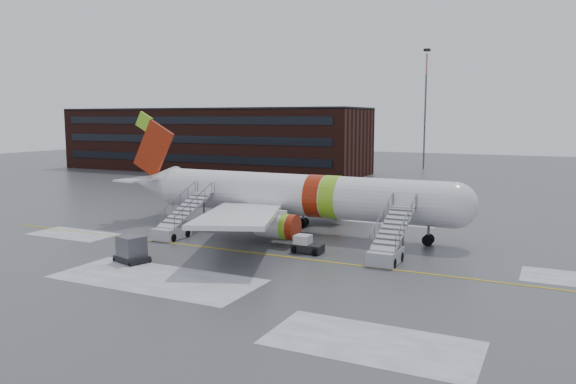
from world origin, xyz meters
The scene contains 8 objects.
ground centered at (0.00, 0.00, 0.00)m, with size 260.00×260.00×0.00m, color #494C4F.
airliner centered at (-4.96, 7.74, 3.42)m, with size 35.03×32.97×11.18m.
airstair_fwd centered at (6.44, 1.20, 1.06)m, with size 2.05×7.70×3.48m.
airstair_aft centered at (-12.79, 1.20, 1.06)m, with size 2.05×7.70×3.48m.
pushback_tug centered at (-0.09, 0.93, 0.61)m, with size 2.41×1.81×1.37m.
uld_container centered at (-10.40, -7.33, 0.91)m, with size 2.78×2.34×1.94m.
terminal_building centered at (-45.00, 54.98, 6.20)m, with size 62.00×16.11×12.30m.
light_mast_far_n centered at (-8.00, 78.00, 13.84)m, with size 1.20×1.20×24.25m.
Camera 1 is at (17.50, -38.41, 10.56)m, focal length 35.00 mm.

